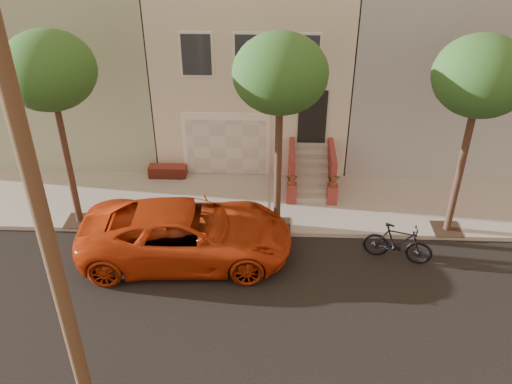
{
  "coord_description": "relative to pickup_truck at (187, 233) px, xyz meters",
  "views": [
    {
      "loc": [
        0.88,
        -10.51,
        10.41
      ],
      "look_at": [
        0.36,
        3.0,
        1.98
      ],
      "focal_mm": 37.91,
      "sensor_mm": 36.0,
      "label": 1
    }
  ],
  "objects": [
    {
      "name": "ground",
      "position": [
        1.69,
        -2.39,
        -0.87
      ],
      "size": [
        90.0,
        90.0,
        0.0
      ],
      "primitive_type": "plane",
      "color": "black",
      "rests_on": "ground"
    },
    {
      "name": "tree_mid",
      "position": [
        2.69,
        1.51,
        4.38
      ],
      "size": [
        2.7,
        2.57,
        6.3
      ],
      "color": "#2D2116",
      "rests_on": "sidewalk"
    },
    {
      "name": "house_row",
      "position": [
        1.69,
        8.8,
        2.77
      ],
      "size": [
        33.1,
        11.7,
        7.0
      ],
      "color": "beige",
      "rests_on": "sidewalk"
    },
    {
      "name": "tree_right",
      "position": [
        8.19,
        1.51,
        4.38
      ],
      "size": [
        2.7,
        2.57,
        6.3
      ],
      "color": "#2D2116",
      "rests_on": "sidewalk"
    },
    {
      "name": "motorcycle",
      "position": [
        6.3,
        0.09,
        -0.25
      ],
      "size": [
        2.14,
        1.15,
        1.24
      ],
      "primitive_type": "imported",
      "rotation": [
        0.0,
        0.0,
        1.28
      ],
      "color": "black",
      "rests_on": "ground"
    },
    {
      "name": "pickup_truck",
      "position": [
        0.0,
        0.0,
        0.0
      ],
      "size": [
        6.43,
        3.24,
        1.74
      ],
      "primitive_type": "imported",
      "rotation": [
        0.0,
        0.0,
        1.63
      ],
      "color": "#B73510",
      "rests_on": "ground"
    },
    {
      "name": "tree_left",
      "position": [
        -3.81,
        1.51,
        4.38
      ],
      "size": [
        2.7,
        2.57,
        6.3
      ],
      "color": "#2D2116",
      "rests_on": "sidewalk"
    },
    {
      "name": "sidewalk",
      "position": [
        1.69,
        2.96,
        -0.8
      ],
      "size": [
        40.0,
        3.7,
        0.15
      ],
      "primitive_type": "cube",
      "color": "gray",
      "rests_on": "ground"
    }
  ]
}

